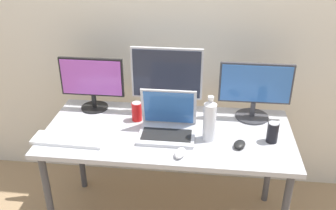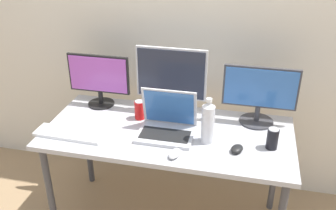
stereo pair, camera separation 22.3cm
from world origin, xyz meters
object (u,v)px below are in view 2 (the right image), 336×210
water_bottle (208,122)px  laptop_silver (167,124)px  mouse_by_keyboard (175,153)px  soda_can_by_laptop (272,139)px  work_desk (168,140)px  monitor_center (171,78)px  monitor_right (260,94)px  keyboard_main (70,134)px  soda_can_near_keyboard (140,110)px  monitor_left (99,78)px  mouse_by_laptop (237,149)px

water_bottle → laptop_silver: bearing=170.6°
mouse_by_keyboard → soda_can_by_laptop: size_ratio=0.84×
work_desk → monitor_center: 0.40m
monitor_center → mouse_by_keyboard: 0.57m
monitor_right → soda_can_by_laptop: 0.33m
keyboard_main → soda_can_near_keyboard: size_ratio=3.39×
work_desk → keyboard_main: size_ratio=3.57×
mouse_by_keyboard → monitor_right: bearing=59.6°
monitor_left → soda_can_by_laptop: bearing=-14.2°
monitor_left → soda_can_by_laptop: 1.20m
monitor_right → water_bottle: 0.42m
work_desk → soda_can_by_laptop: size_ratio=12.13×
laptop_silver → water_bottle: bearing=-9.4°
monitor_center → laptop_silver: 0.33m
soda_can_by_laptop → monitor_center: bearing=155.4°
monitor_left → laptop_silver: 0.61m
monitor_center → keyboard_main: 0.73m
monitor_center → water_bottle: size_ratio=1.64×
work_desk → keyboard_main: 0.60m
monitor_center → keyboard_main: monitor_center is taller
laptop_silver → mouse_by_keyboard: laptop_silver is taller
monitor_center → mouse_by_laptop: 0.64m
work_desk → soda_can_near_keyboard: size_ratio=12.13×
monitor_center → water_bottle: (0.29, -0.32, -0.11)m
laptop_silver → water_bottle: (0.26, -0.04, 0.07)m
monitor_left → water_bottle: size_ratio=1.52×
mouse_by_laptop → soda_can_by_laptop: 0.21m
soda_can_near_keyboard → keyboard_main: bearing=-140.1°
laptop_silver → mouse_by_keyboard: 0.26m
work_desk → mouse_by_keyboard: mouse_by_keyboard is taller
monitor_center → monitor_left: bearing=-179.1°
monitor_center → soda_can_by_laptop: monitor_center is taller
mouse_by_laptop → water_bottle: bearing=-179.7°
water_bottle → soda_can_by_laptop: size_ratio=2.24×
mouse_by_keyboard → monitor_left: bearing=153.3°
keyboard_main → monitor_right: bearing=22.2°
work_desk → monitor_left: 0.65m
mouse_by_keyboard → mouse_by_laptop: (0.33, 0.12, 0.00)m
work_desk → mouse_by_laptop: (0.43, -0.13, 0.09)m
monitor_left → monitor_center: 0.50m
keyboard_main → water_bottle: water_bottle is taller
work_desk → mouse_by_laptop: bearing=-17.0°
mouse_by_keyboard → mouse_by_laptop: 0.36m
monitor_left → keyboard_main: bearing=-94.3°
monitor_left → soda_can_near_keyboard: (0.32, -0.13, -0.14)m
keyboard_main → monitor_left: bearing=87.2°
monitor_right → keyboard_main: (-1.10, -0.42, -0.19)m
laptop_silver → mouse_by_laptop: bearing=-14.0°
work_desk → water_bottle: water_bottle is taller
monitor_center → monitor_right: size_ratio=1.01×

